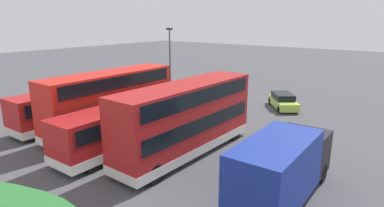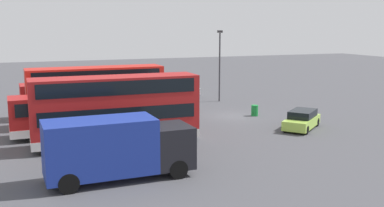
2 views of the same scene
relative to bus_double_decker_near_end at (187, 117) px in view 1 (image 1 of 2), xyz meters
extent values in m
plane|color=#47474C|center=(5.63, -11.58, -2.45)|extent=(140.00, 140.00, 0.00)
cube|color=#A51919|center=(0.00, 0.00, 0.00)|extent=(2.70, 10.83, 4.20)
cube|color=silver|center=(0.00, 0.00, -1.82)|extent=(2.74, 10.87, 0.55)
cube|color=black|center=(0.00, 0.00, -0.20)|extent=(2.75, 10.03, 0.90)
cube|color=black|center=(0.00, 0.00, 1.50)|extent=(2.75, 10.03, 0.90)
cube|color=black|center=(-0.07, -5.42, -0.20)|extent=(2.25, 0.09, 1.10)
cylinder|color=black|center=(1.07, -4.01, -1.90)|extent=(0.31, 1.10, 1.10)
cylinder|color=black|center=(-1.18, -3.98, -1.90)|extent=(0.31, 1.10, 1.10)
cylinder|color=black|center=(1.18, 3.99, -1.90)|extent=(0.31, 1.10, 1.10)
cylinder|color=black|center=(-1.07, 4.02, -1.90)|extent=(0.31, 1.10, 1.10)
cube|color=#A51919|center=(3.82, 0.83, -0.80)|extent=(2.75, 11.64, 2.60)
cube|color=silver|center=(3.82, 0.83, -1.82)|extent=(2.79, 11.68, 0.55)
cube|color=black|center=(3.82, 0.83, -0.20)|extent=(2.80, 10.84, 0.90)
cube|color=black|center=(3.93, -5.00, -0.20)|extent=(2.25, 0.10, 1.10)
cylinder|color=black|center=(5.03, -3.55, -1.90)|extent=(0.32, 1.11, 1.10)
cylinder|color=black|center=(2.78, -3.59, -1.90)|extent=(0.32, 1.11, 1.10)
cylinder|color=black|center=(4.87, 5.25, -1.90)|extent=(0.32, 1.11, 1.10)
cylinder|color=black|center=(2.62, 5.21, -1.90)|extent=(0.32, 1.11, 1.10)
cube|color=red|center=(7.23, 0.04, 0.00)|extent=(2.65, 10.68, 4.20)
cube|color=silver|center=(7.23, 0.04, -1.82)|extent=(2.69, 10.72, 0.55)
cube|color=black|center=(7.23, 0.04, -0.20)|extent=(2.70, 9.88, 0.90)
cube|color=black|center=(7.23, 0.04, 1.50)|extent=(2.70, 9.88, 0.90)
cube|color=black|center=(7.28, -5.32, -0.20)|extent=(2.25, 0.08, 1.10)
cylinder|color=black|center=(8.39, -3.88, -1.90)|extent=(0.31, 1.10, 1.10)
cylinder|color=black|center=(6.14, -3.90, -1.90)|extent=(0.31, 1.10, 1.10)
cylinder|color=black|center=(8.32, 3.98, -1.90)|extent=(0.31, 1.10, 1.10)
cylinder|color=black|center=(6.07, 3.96, -1.90)|extent=(0.31, 1.10, 1.10)
cube|color=#A51919|center=(10.95, 0.65, -0.80)|extent=(2.74, 10.22, 2.60)
cube|color=silver|center=(10.95, 0.65, -1.82)|extent=(2.78, 10.26, 0.55)
cube|color=black|center=(10.95, 0.65, -0.20)|extent=(2.78, 9.42, 0.90)
cube|color=black|center=(11.05, -4.46, -0.20)|extent=(2.25, 0.10, 1.10)
cylinder|color=black|center=(12.15, -3.01, -1.90)|extent=(0.32, 1.11, 1.10)
cylinder|color=black|center=(9.90, -3.05, -1.90)|extent=(0.32, 1.11, 1.10)
cylinder|color=black|center=(12.01, 4.36, -1.90)|extent=(0.32, 1.11, 1.10)
cylinder|color=black|center=(9.76, 4.32, -1.90)|extent=(0.32, 1.11, 1.10)
cube|color=navy|center=(-6.84, 2.30, -0.65)|extent=(2.60, 5.54, 2.80)
cube|color=black|center=(-6.77, -1.45, -0.95)|extent=(2.54, 2.04, 2.20)
cylinder|color=black|center=(-5.64, -1.43, -1.95)|extent=(0.30, 1.00, 1.00)
cylinder|color=black|center=(-7.90, -1.47, -1.95)|extent=(0.30, 1.00, 1.00)
cylinder|color=black|center=(-5.74, 4.07, -1.95)|extent=(0.30, 1.00, 1.00)
cube|color=silver|center=(18.25, -11.13, -1.92)|extent=(1.90, 4.43, 0.70)
cube|color=black|center=(18.26, -10.93, -1.29)|extent=(1.70, 2.67, 0.55)
cylinder|color=black|center=(19.02, -12.74, -2.13)|extent=(0.23, 0.64, 0.64)
cylinder|color=black|center=(17.42, -12.71, -2.13)|extent=(0.23, 0.64, 0.64)
cylinder|color=black|center=(19.09, -9.56, -2.13)|extent=(0.23, 0.64, 0.64)
cylinder|color=black|center=(17.49, -9.52, -2.13)|extent=(0.23, 0.64, 0.64)
cube|color=#A5D14C|center=(-0.64, -14.14, -1.92)|extent=(4.12, 4.48, 0.70)
cube|color=black|center=(-0.52, -14.29, -1.29)|extent=(2.91, 3.04, 0.55)
cylinder|color=black|center=(-2.25, -13.44, -2.13)|extent=(0.58, 0.63, 0.64)
cylinder|color=black|center=(-1.01, -12.43, -2.13)|extent=(0.58, 0.63, 0.64)
cylinder|color=black|center=(-0.28, -15.85, -2.13)|extent=(0.58, 0.63, 0.64)
cylinder|color=black|center=(0.96, -14.84, -2.13)|extent=(0.58, 0.63, 0.64)
cylinder|color=#38383D|center=(13.34, -13.73, 1.08)|extent=(0.16, 0.16, 7.06)
cube|color=#262628|center=(13.34, -13.73, 4.76)|extent=(0.70, 0.30, 0.24)
cylinder|color=#197F33|center=(5.14, -13.31, -1.97)|extent=(0.60, 0.60, 0.95)
camera|label=1|loc=(-11.83, 14.95, 5.90)|focal=30.15mm
camera|label=2|loc=(-28.91, 6.09, 5.35)|focal=42.23mm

